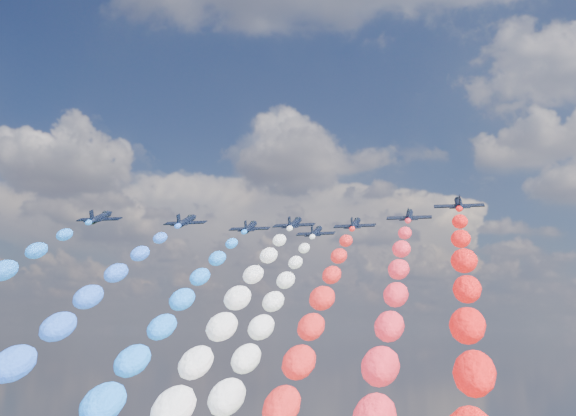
# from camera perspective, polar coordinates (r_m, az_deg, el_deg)

# --- Properties ---
(jet_0) EXTENTS (9.00, 11.84, 6.08)m
(jet_0) POSITION_cam_1_polar(r_m,az_deg,el_deg) (144.78, -14.30, -0.71)
(jet_0) COLOR black
(jet_1) EXTENTS (8.51, 11.49, 6.08)m
(jet_1) POSITION_cam_1_polar(r_m,az_deg,el_deg) (146.34, -7.87, -1.01)
(jet_1) COLOR black
(jet_2) EXTENTS (8.78, 11.68, 6.08)m
(jet_2) POSITION_cam_1_polar(r_m,az_deg,el_deg) (153.41, -2.94, -1.47)
(jet_2) COLOR black
(trail_2) EXTENTS (5.71, 115.94, 63.68)m
(trail_2) POSITION_cam_1_polar(r_m,az_deg,el_deg) (96.40, -13.05, -14.75)
(trail_2) COLOR #1C79FF
(jet_3) EXTENTS (8.78, 11.68, 6.08)m
(jet_3) POSITION_cam_1_polar(r_m,az_deg,el_deg) (148.10, 0.51, -1.20)
(jet_3) COLOR black
(trail_3) EXTENTS (5.71, 115.94, 63.68)m
(trail_3) POSITION_cam_1_polar(r_m,az_deg,el_deg) (89.72, -7.89, -15.31)
(trail_3) COLOR white
(jet_4) EXTENTS (8.69, 11.62, 6.08)m
(jet_4) POSITION_cam_1_polar(r_m,az_deg,el_deg) (161.14, 2.19, -1.87)
(jet_4) COLOR black
(trail_4) EXTENTS (5.71, 115.94, 63.68)m
(trail_4) POSITION_cam_1_polar(r_m,az_deg,el_deg) (102.16, -4.08, -14.65)
(trail_4) COLOR white
(jet_5) EXTENTS (8.64, 11.58, 6.08)m
(jet_5) POSITION_cam_1_polar(r_m,az_deg,el_deg) (149.60, 5.21, -1.24)
(jet_5) COLOR black
(trail_5) EXTENTS (5.71, 115.94, 63.68)m
(trail_5) POSITION_cam_1_polar(r_m,az_deg,el_deg) (89.83, 0.25, -15.39)
(trail_5) COLOR red
(jet_6) EXTENTS (8.53, 11.50, 6.08)m
(jet_6) POSITION_cam_1_polar(r_m,az_deg,el_deg) (140.08, 9.36, -0.59)
(jet_6) COLOR black
(jet_7) EXTENTS (8.70, 11.62, 6.08)m
(jet_7) POSITION_cam_1_polar(r_m,az_deg,el_deg) (128.53, 13.07, 0.32)
(jet_7) COLOR black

